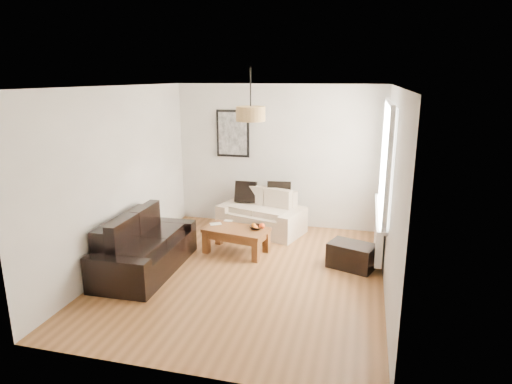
% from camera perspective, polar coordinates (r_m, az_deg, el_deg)
% --- Properties ---
extents(floor, '(4.50, 4.50, 0.00)m').
position_cam_1_polar(floor, '(6.36, -1.34, -10.54)').
color(floor, brown).
rests_on(floor, ground).
extents(ceiling, '(3.80, 4.50, 0.00)m').
position_cam_1_polar(ceiling, '(5.75, -1.50, 13.57)').
color(ceiling, white).
rests_on(ceiling, floor).
extents(wall_back, '(3.80, 0.04, 2.60)m').
position_cam_1_polar(wall_back, '(8.07, 2.88, 4.62)').
color(wall_back, silver).
rests_on(wall_back, floor).
extents(wall_front, '(3.80, 0.04, 2.60)m').
position_cam_1_polar(wall_front, '(3.90, -10.36, -6.83)').
color(wall_front, silver).
rests_on(wall_front, floor).
extents(wall_left, '(0.04, 4.50, 2.60)m').
position_cam_1_polar(wall_left, '(6.68, -17.34, 1.82)').
color(wall_left, silver).
rests_on(wall_left, floor).
extents(wall_right, '(0.04, 4.50, 2.60)m').
position_cam_1_polar(wall_right, '(5.73, 17.22, -0.26)').
color(wall_right, silver).
rests_on(wall_right, floor).
extents(window_bay, '(0.14, 1.90, 1.60)m').
position_cam_1_polar(window_bay, '(6.44, 16.75, 4.14)').
color(window_bay, white).
rests_on(window_bay, wall_right).
extents(radiator, '(0.10, 0.90, 0.52)m').
position_cam_1_polar(radiator, '(6.76, 15.64, -6.04)').
color(radiator, white).
rests_on(radiator, wall_right).
extents(poster, '(0.62, 0.04, 0.87)m').
position_cam_1_polar(poster, '(8.18, -3.02, 7.60)').
color(poster, black).
rests_on(poster, wall_back).
extents(pendant_shade, '(0.40, 0.40, 0.20)m').
position_cam_1_polar(pendant_shade, '(6.06, -0.70, 10.14)').
color(pendant_shade, tan).
rests_on(pendant_shade, ceiling).
extents(loveseat_cream, '(1.64, 1.19, 0.73)m').
position_cam_1_polar(loveseat_cream, '(7.88, 0.71, -2.59)').
color(loveseat_cream, beige).
rests_on(loveseat_cream, floor).
extents(sofa_leather, '(0.91, 1.81, 0.77)m').
position_cam_1_polar(sofa_leather, '(6.52, -14.19, -6.65)').
color(sofa_leather, black).
rests_on(sofa_leather, floor).
extents(coffee_table, '(1.07, 0.70, 0.40)m').
position_cam_1_polar(coffee_table, '(7.00, -2.57, -6.32)').
color(coffee_table, brown).
rests_on(coffee_table, floor).
extents(ottoman, '(0.75, 0.61, 0.37)m').
position_cam_1_polar(ottoman, '(6.62, 12.33, -8.09)').
color(ottoman, black).
rests_on(ottoman, floor).
extents(cushion_left, '(0.39, 0.13, 0.39)m').
position_cam_1_polar(cushion_left, '(8.05, -1.34, 0.03)').
color(cushion_left, black).
rests_on(cushion_left, loveseat_cream).
extents(cushion_right, '(0.44, 0.19, 0.42)m').
position_cam_1_polar(cushion_right, '(7.90, 3.01, -0.14)').
color(cushion_right, black).
rests_on(cushion_right, loveseat_cream).
extents(fruit_bowl, '(0.27, 0.27, 0.05)m').
position_cam_1_polar(fruit_bowl, '(6.89, 0.11, -4.62)').
color(fruit_bowl, black).
rests_on(fruit_bowl, coffee_table).
extents(orange_a, '(0.07, 0.07, 0.06)m').
position_cam_1_polar(orange_a, '(6.84, -0.01, -4.65)').
color(orange_a, '#EA5B13').
rests_on(orange_a, fruit_bowl).
extents(orange_b, '(0.11, 0.11, 0.09)m').
position_cam_1_polar(orange_b, '(6.91, 0.78, -4.44)').
color(orange_b, '#F74D14').
rests_on(orange_b, fruit_bowl).
extents(orange_c, '(0.08, 0.08, 0.07)m').
position_cam_1_polar(orange_c, '(6.95, -0.32, -4.34)').
color(orange_c, orange).
rests_on(orange_c, fruit_bowl).
extents(papers, '(0.22, 0.20, 0.01)m').
position_cam_1_polar(papers, '(7.16, -5.27, -4.14)').
color(papers, silver).
rests_on(papers, coffee_table).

